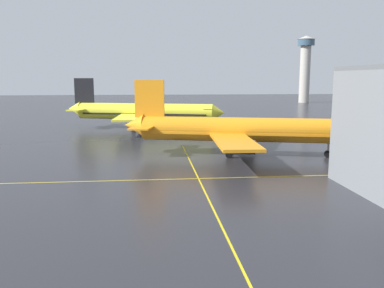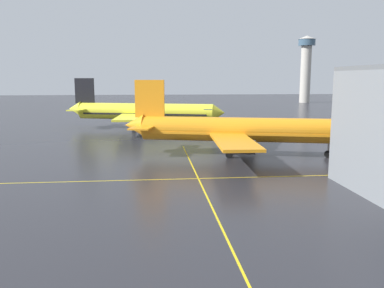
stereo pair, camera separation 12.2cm
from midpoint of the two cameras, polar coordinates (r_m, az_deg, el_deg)
name	(u,v)px [view 1 (the left image)]	position (r m, az deg, el deg)	size (l,w,h in m)	color
airliner_second_row	(240,130)	(65.59, 6.70, 1.98)	(38.62, 32.87, 12.14)	orange
airliner_third_row	(143,112)	(100.30, -6.99, 4.55)	(39.30, 33.52, 12.42)	yellow
taxiway_markings	(230,244)	(31.52, 5.32, -13.94)	(137.14, 89.58, 0.01)	yellow
control_tower	(305,64)	(216.57, 15.70, 10.88)	(8.82, 8.82, 33.57)	#ADA89E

